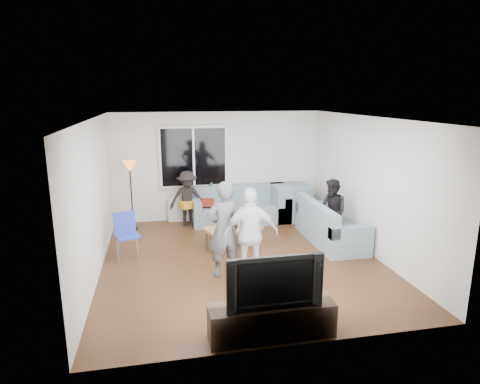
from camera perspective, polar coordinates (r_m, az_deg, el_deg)
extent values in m
cube|color=#56351C|center=(7.74, 0.16, -9.51)|extent=(5.00, 5.50, 0.04)
cube|color=white|center=(7.14, 0.18, 10.39)|extent=(5.00, 5.50, 0.04)
cube|color=silver|center=(10.00, -3.05, 3.64)|extent=(5.00, 0.04, 2.60)
cube|color=silver|center=(4.77, 6.99, -7.56)|extent=(5.00, 0.04, 2.60)
cube|color=silver|center=(7.27, -19.69, -0.89)|extent=(0.04, 5.50, 2.60)
cube|color=silver|center=(8.21, 17.67, 0.85)|extent=(0.04, 5.50, 2.60)
cube|color=white|center=(9.82, -6.48, 4.87)|extent=(1.62, 0.06, 1.47)
cube|color=black|center=(9.78, -6.45, 4.83)|extent=(1.50, 0.02, 1.35)
cube|color=white|center=(9.77, -6.45, 4.82)|extent=(0.05, 0.03, 1.35)
cube|color=silver|center=(10.04, -6.27, -2.18)|extent=(1.30, 0.12, 0.62)
imported|color=#2A6B2E|center=(9.93, -4.25, 0.51)|extent=(0.21, 0.18, 0.33)
imported|color=silver|center=(9.89, -7.79, -0.14)|extent=(0.19, 0.19, 0.16)
cube|color=slate|center=(10.10, 6.95, -1.42)|extent=(0.85, 0.85, 0.85)
cube|color=orange|center=(9.59, -7.15, -1.72)|extent=(0.47, 0.43, 0.14)
cube|color=maroon|center=(9.70, -4.71, -1.47)|extent=(0.41, 0.36, 0.13)
cube|color=#99724A|center=(8.34, -1.03, -6.18)|extent=(1.23, 0.92, 0.40)
cylinder|color=maroon|center=(8.27, -1.59, -4.27)|extent=(0.17, 0.17, 0.17)
imported|color=#46464A|center=(6.85, -2.28, -5.19)|extent=(0.67, 0.52, 1.63)
imported|color=silver|center=(6.74, 1.53, -5.84)|extent=(0.93, 0.42, 1.55)
imported|color=black|center=(8.62, 12.67, -2.62)|extent=(0.63, 0.74, 1.32)
imported|color=black|center=(9.60, -7.31, -0.88)|extent=(0.87, 0.54, 1.29)
cube|color=#332419|center=(5.44, 4.42, -17.35)|extent=(1.60, 0.40, 0.44)
imported|color=black|center=(5.17, 4.54, -11.95)|extent=(1.20, 0.16, 0.69)
cylinder|color=black|center=(8.41, 1.09, -3.81)|extent=(0.07, 0.07, 0.21)
cylinder|color=black|center=(8.41, -1.25, -3.80)|extent=(0.07, 0.07, 0.21)
cylinder|color=#CA4011|center=(8.17, 0.32, -4.32)|extent=(0.07, 0.07, 0.21)
cylinder|color=#358317|center=(8.14, -1.97, -4.28)|extent=(0.08, 0.08, 0.24)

